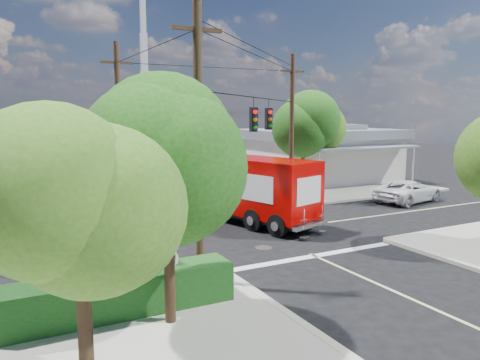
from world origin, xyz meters
TOP-DOWN VIEW (x-y plane):
  - ground at (0.00, 0.00)m, footprint 120.00×120.00m
  - sidewalk_ne at (10.88, 10.88)m, footprint 14.12×14.12m
  - road_markings at (0.00, -1.47)m, footprint 32.00×32.00m
  - building_ne at (12.50, 11.97)m, footprint 11.80×10.20m
  - radio_tower at (0.50, 20.00)m, footprint 0.80×0.80m
  - tree_sw_front at (-6.99, -7.54)m, footprint 3.88×3.78m
  - tree_sw_back at (-9.49, -10.04)m, footprint 3.56×3.42m
  - tree_ne_front at (7.21, 6.76)m, footprint 4.21×4.14m
  - tree_ne_back at (9.81, 8.96)m, footprint 3.77×3.66m
  - palm_nw_front at (-7.50, 7.50)m, footprint 3.01×3.08m
  - palm_nw_back at (-9.50, 9.00)m, footprint 3.01×3.08m
  - utility_poles at (-1.58, 1.60)m, footprint 12.00×10.68m
  - picket_fence at (-7.80, -5.60)m, footprint 5.94×0.06m
  - hedge_sw at (-8.00, -6.40)m, footprint 6.20×1.20m
  - vending_boxes at (6.50, 6.20)m, footprint 1.90×0.50m
  - delivery_truck at (0.52, 1.58)m, footprint 4.38×8.02m
  - parked_car at (11.99, 2.15)m, footprint 5.31×3.20m
  - pedestrian at (-6.57, -6.18)m, footprint 0.83×0.70m

SIDE VIEW (x-z plane):
  - ground at x=0.00m, z-range 0.00..0.00m
  - road_markings at x=0.00m, z-range 0.00..0.01m
  - sidewalk_ne at x=10.88m, z-range 0.00..0.14m
  - picket_fence at x=-7.80m, z-range 0.18..1.18m
  - parked_car at x=11.99m, z-range 0.00..1.38m
  - hedge_sw at x=-8.00m, z-range 0.14..1.24m
  - vending_boxes at x=6.50m, z-range 0.14..1.24m
  - pedestrian at x=-6.57m, z-range 0.14..2.05m
  - delivery_truck at x=0.52m, z-range 0.03..3.36m
  - building_ne at x=12.50m, z-range 0.07..4.57m
  - tree_sw_back at x=-9.49m, z-range 1.19..6.60m
  - tree_ne_back at x=9.81m, z-range 1.27..7.10m
  - tree_sw_front at x=-6.99m, z-range 1.32..7.35m
  - palm_nw_back at x=-9.50m, z-range 2.08..7.27m
  - utility_poles at x=-1.58m, z-range 0.17..9.17m
  - tree_ne_front at x=7.21m, z-range 1.44..8.09m
  - palm_nw_front at x=-7.50m, z-range 2.25..7.84m
  - radio_tower at x=0.50m, z-range -2.86..14.14m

